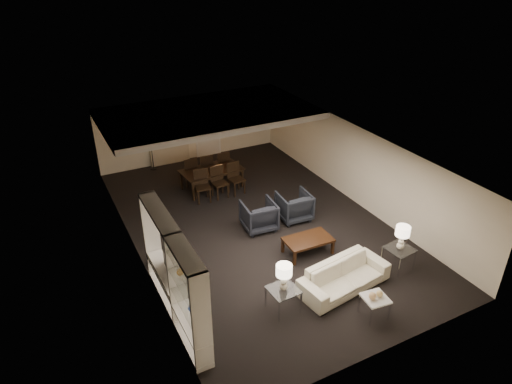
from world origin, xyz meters
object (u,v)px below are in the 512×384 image
object	(u,v)px
table_lamp_left	(284,278)
table_lamp_right	(402,238)
vase_amber	(181,271)
chair_fm	(205,167)
pendant_light	(217,126)
floor_speaker	(154,248)
dining_table	(213,179)
chair_nr	(237,179)
armchair_left	(259,215)
chair_nl	(203,186)
chair_fr	(221,164)
chair_fl	(189,171)
television	(167,264)
armchair_right	(294,206)
side_table_left	(283,299)
coffee_table	(308,246)
marble_table	(374,307)
floor_lamp	(151,148)
vase_blue	(192,307)
chair_nm	(220,183)
sofa	(344,276)

from	to	relation	value
table_lamp_left	table_lamp_right	bearing A→B (deg)	0.00
vase_amber	chair_fm	world-z (taller)	vase_amber
pendant_light	table_lamp_left	size ratio (longest dim) A/B	0.79
table_lamp_left	floor_speaker	size ratio (longest dim) A/B	0.64
dining_table	chair_nr	bearing A→B (deg)	-52.18
armchair_left	chair_nr	size ratio (longest dim) A/B	0.89
chair_nl	chair_fr	size ratio (longest dim) A/B	1.00
table_lamp_left	chair_fl	bearing A→B (deg)	87.91
television	dining_table	bearing A→B (deg)	-32.38
armchair_right	chair_fr	world-z (taller)	chair_fr
armchair_right	side_table_left	world-z (taller)	armchair_right
coffee_table	chair_nr	world-z (taller)	chair_nr
television	chair_nl	bearing A→B (deg)	-30.47
floor_speaker	table_lamp_right	bearing A→B (deg)	-49.60
pendant_light	coffee_table	xyz separation A→B (m)	(0.28, -5.41, -1.69)
marble_table	chair_fr	bearing A→B (deg)	91.79
marble_table	chair_fm	bearing A→B (deg)	96.09
armchair_left	chair_nl	bearing A→B (deg)	-64.46
marble_table	vase_amber	size ratio (longest dim) A/B	3.12
side_table_left	chair_fr	xyz separation A→B (m)	(1.45, 6.87, 0.23)
pendant_light	floor_lamp	bearing A→B (deg)	138.59
side_table_left	vase_blue	xyz separation A→B (m)	(-2.19, -0.19, 0.84)
marble_table	chair_nm	world-z (taller)	chair_nm
coffee_table	armchair_left	distance (m)	1.81
marble_table	vase_amber	distance (m)	4.37
dining_table	chair_fl	distance (m)	0.90
floor_lamp	vase_blue	bearing A→B (deg)	-100.71
chair_fr	floor_lamp	bearing A→B (deg)	-49.36
floor_speaker	chair_fm	size ratio (longest dim) A/B	0.97
armchair_right	chair_fr	distance (m)	3.67
floor_speaker	dining_table	size ratio (longest dim) A/B	0.51
side_table_left	chair_fr	distance (m)	7.03
side_table_left	chair_nr	size ratio (longest dim) A/B	0.60
vase_amber	chair_nm	xyz separation A→B (m)	(3.04, 5.23, -1.12)
chair_fl	table_lamp_right	bearing A→B (deg)	109.37
table_lamp_right	chair_nm	xyz separation A→B (m)	(-2.55, 5.57, -0.39)
chair_nr	chair_fl	bearing A→B (deg)	126.61
chair_fm	vase_amber	bearing A→B (deg)	67.17
vase_blue	chair_nr	xyz separation A→B (m)	(3.64, 5.76, -0.61)
sofa	floor_lamp	world-z (taller)	floor_lamp
sofa	marble_table	size ratio (longest dim) A/B	4.37
table_lamp_right	vase_amber	bearing A→B (deg)	176.55
vase_amber	dining_table	xyz separation A→B (m)	(3.04, 5.88, -1.29)
chair_fr	chair_nl	bearing A→B (deg)	41.07
vase_amber	chair_fr	xyz separation A→B (m)	(3.64, 6.53, -1.12)
coffee_table	vase_amber	size ratio (longest dim) A/B	7.49
pendant_light	marble_table	xyz separation A→B (m)	(0.28, -8.11, -1.65)
sofa	chair_nm	size ratio (longest dim) A/B	2.19
chair_fl	coffee_table	bearing A→B (deg)	100.12
pendant_light	sofa	size ratio (longest dim) A/B	0.22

